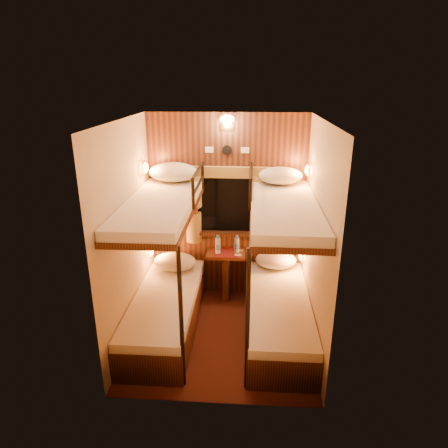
# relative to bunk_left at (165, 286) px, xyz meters

# --- Properties ---
(floor) EXTENTS (2.10, 2.10, 0.00)m
(floor) POSITION_rel_bunk_left_xyz_m (0.65, -0.07, -0.56)
(floor) COLOR #3C1310
(floor) RESTS_ON ground
(ceiling) EXTENTS (2.10, 2.10, 0.00)m
(ceiling) POSITION_rel_bunk_left_xyz_m (0.65, -0.07, 1.84)
(ceiling) COLOR silver
(ceiling) RESTS_ON wall_back
(wall_back) EXTENTS (2.40, 0.00, 2.40)m
(wall_back) POSITION_rel_bunk_left_xyz_m (0.65, 0.98, 0.64)
(wall_back) COLOR #C6B293
(wall_back) RESTS_ON floor
(wall_front) EXTENTS (2.40, 0.00, 2.40)m
(wall_front) POSITION_rel_bunk_left_xyz_m (0.65, -1.12, 0.64)
(wall_front) COLOR #C6B293
(wall_front) RESTS_ON floor
(wall_left) EXTENTS (0.00, 2.40, 2.40)m
(wall_left) POSITION_rel_bunk_left_xyz_m (-0.35, -0.07, 0.64)
(wall_left) COLOR #C6B293
(wall_left) RESTS_ON floor
(wall_right) EXTENTS (0.00, 2.40, 2.40)m
(wall_right) POSITION_rel_bunk_left_xyz_m (1.65, -0.07, 0.64)
(wall_right) COLOR #C6B293
(wall_right) RESTS_ON floor
(back_panel) EXTENTS (2.00, 0.03, 2.40)m
(back_panel) POSITION_rel_bunk_left_xyz_m (0.65, 0.97, 0.64)
(back_panel) COLOR black
(back_panel) RESTS_ON floor
(bunk_left) EXTENTS (0.72, 1.90, 1.82)m
(bunk_left) POSITION_rel_bunk_left_xyz_m (0.00, 0.00, 0.00)
(bunk_left) COLOR black
(bunk_left) RESTS_ON floor
(bunk_right) EXTENTS (0.72, 1.90, 1.82)m
(bunk_right) POSITION_rel_bunk_left_xyz_m (1.30, 0.00, 0.00)
(bunk_right) COLOR black
(bunk_right) RESTS_ON floor
(window) EXTENTS (1.00, 0.12, 0.79)m
(window) POSITION_rel_bunk_left_xyz_m (0.65, 0.94, 0.62)
(window) COLOR black
(window) RESTS_ON back_panel
(curtains) EXTENTS (1.10, 0.22, 1.00)m
(curtains) POSITION_rel_bunk_left_xyz_m (0.65, 0.90, 0.71)
(curtains) COLOR olive
(curtains) RESTS_ON back_panel
(back_fixtures) EXTENTS (0.54, 0.09, 0.48)m
(back_fixtures) POSITION_rel_bunk_left_xyz_m (0.65, 0.93, 1.69)
(back_fixtures) COLOR black
(back_fixtures) RESTS_ON back_panel
(reading_lamps) EXTENTS (2.00, 0.20, 1.25)m
(reading_lamps) POSITION_rel_bunk_left_xyz_m (0.65, 0.63, 0.68)
(reading_lamps) COLOR orange
(reading_lamps) RESTS_ON wall_left
(table) EXTENTS (0.50, 0.34, 0.66)m
(table) POSITION_rel_bunk_left_xyz_m (0.65, 0.78, -0.14)
(table) COLOR #572314
(table) RESTS_ON floor
(bottle_left) EXTENTS (0.07, 0.07, 0.25)m
(bottle_left) POSITION_rel_bunk_left_xyz_m (0.55, 0.74, 0.20)
(bottle_left) COLOR #99BFE5
(bottle_left) RESTS_ON table
(bottle_right) EXTENTS (0.07, 0.07, 0.23)m
(bottle_right) POSITION_rel_bunk_left_xyz_m (0.79, 0.79, 0.19)
(bottle_right) COLOR #99BFE5
(bottle_right) RESTS_ON table
(sachet_a) EXTENTS (0.09, 0.07, 0.01)m
(sachet_a) POSITION_rel_bunk_left_xyz_m (0.81, 0.70, 0.09)
(sachet_a) COLOR silver
(sachet_a) RESTS_ON table
(sachet_b) EXTENTS (0.08, 0.06, 0.01)m
(sachet_b) POSITION_rel_bunk_left_xyz_m (0.83, 0.85, 0.09)
(sachet_b) COLOR silver
(sachet_b) RESTS_ON table
(pillow_lower_left) EXTENTS (0.55, 0.39, 0.21)m
(pillow_lower_left) POSITION_rel_bunk_left_xyz_m (-0.00, 0.63, 0.01)
(pillow_lower_left) COLOR silver
(pillow_lower_left) RESTS_ON bunk_left
(pillow_lower_right) EXTENTS (0.53, 0.38, 0.21)m
(pillow_lower_right) POSITION_rel_bunk_left_xyz_m (1.30, 0.78, 0.00)
(pillow_lower_right) COLOR silver
(pillow_lower_right) RESTS_ON bunk_right
(pillow_upper_left) EXTENTS (0.59, 0.42, 0.23)m
(pillow_upper_left) POSITION_rel_bunk_left_xyz_m (-0.00, 0.77, 1.15)
(pillow_upper_left) COLOR silver
(pillow_upper_left) RESTS_ON bunk_left
(pillow_upper_right) EXTENTS (0.52, 0.37, 0.21)m
(pillow_upper_right) POSITION_rel_bunk_left_xyz_m (1.30, 0.73, 1.13)
(pillow_upper_right) COLOR silver
(pillow_upper_right) RESTS_ON bunk_right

